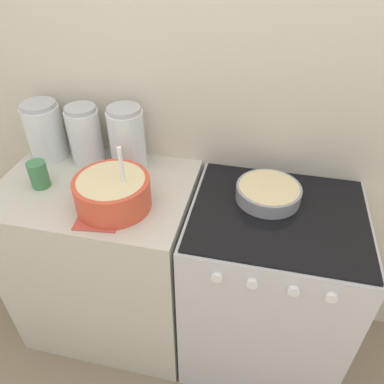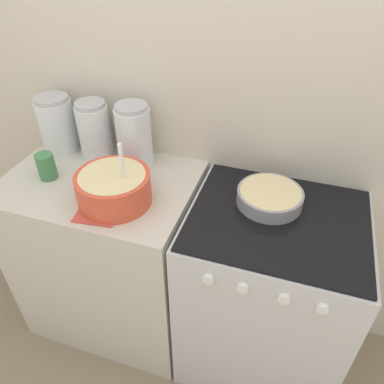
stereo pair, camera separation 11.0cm
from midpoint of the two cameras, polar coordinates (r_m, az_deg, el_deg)
The scene contains 11 objects.
ground_plane at distance 2.07m, azimuth -4.16°, elevation -26.98°, with size 12.00×12.00×0.00m, color gray.
wall_back at distance 1.61m, azimuth -0.04°, elevation 13.40°, with size 4.64×0.05×2.40m.
countertop_cabinet at distance 1.94m, azimuth -14.28°, elevation -10.20°, with size 0.82×0.58×0.93m.
stove at distance 1.79m, azimuth 9.29°, elevation -14.41°, with size 0.69×0.60×0.93m.
mixing_bowl at distance 1.46m, azimuth -14.15°, elevation 0.07°, with size 0.29×0.29×0.27m.
baking_pan at distance 1.50m, azimuth 9.51°, elevation -0.10°, with size 0.26×0.26×0.06m.
storage_jar_left at distance 1.86m, azimuth -23.02°, elevation 8.13°, with size 0.17×0.17×0.26m.
storage_jar_middle at distance 1.76m, azimuth -17.64°, elevation 7.76°, with size 0.15×0.15×0.26m.
storage_jar_right at distance 1.67m, azimuth -11.70°, elevation 7.46°, with size 0.15×0.15×0.28m.
tin_can at distance 1.68m, azimuth -24.09°, elevation 2.41°, with size 0.08×0.08×0.11m.
recipe_page at distance 1.51m, azimuth -15.35°, elevation -2.27°, with size 0.19×0.29×0.01m.
Camera 1 is at (0.27, -0.84, 1.86)m, focal length 35.00 mm.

